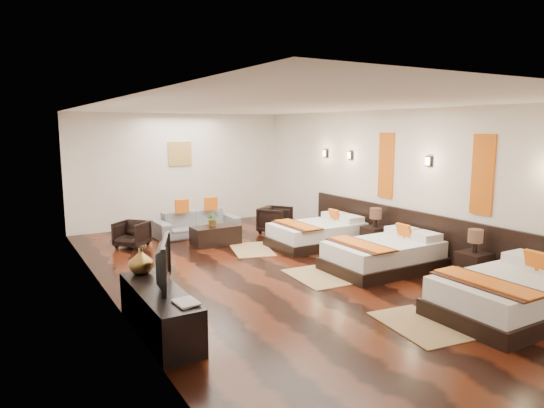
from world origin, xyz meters
TOP-DOWN VIEW (x-y plane):
  - floor at (0.00, 0.00)m, footprint 5.50×9.50m
  - ceiling at (0.00, 0.00)m, footprint 5.50×9.50m
  - back_wall at (0.00, 4.75)m, footprint 5.50×0.01m
  - left_wall at (-2.75, 0.00)m, footprint 0.01×9.50m
  - right_wall at (2.75, 0.00)m, footprint 0.01×9.50m
  - headboard_panel at (2.71, -0.80)m, footprint 0.08×6.60m
  - bed_near at (1.70, -3.23)m, footprint 2.12×1.33m
  - bed_mid at (1.70, -0.83)m, footprint 2.01×1.26m
  - bed_far at (1.69, 1.15)m, footprint 1.94×1.22m
  - nightstand_a at (2.44, -2.05)m, footprint 0.43×0.43m
  - nightstand_b at (2.45, 0.24)m, footprint 0.44×0.44m
  - jute_mat_near at (0.36, -2.86)m, footprint 0.90×1.29m
  - jute_mat_mid at (0.42, -0.60)m, footprint 0.84×1.25m
  - jute_mat_far at (0.32, 1.53)m, footprint 1.05×1.36m
  - tv_console at (-2.50, -1.44)m, footprint 0.50×1.80m
  - tv at (-2.45, -1.28)m, footprint 0.48×0.96m
  - book at (-2.50, -2.06)m, footprint 0.25×0.33m
  - figurine at (-2.50, -0.70)m, footprint 0.41×0.41m
  - sofa at (-0.13, 3.35)m, footprint 1.93×0.78m
  - armchair_left at (-1.70, 3.00)m, footprint 0.83×0.83m
  - armchair_right at (1.55, 2.66)m, footprint 0.93×0.94m
  - coffee_table at (-0.13, 2.30)m, footprint 1.01×0.52m
  - table_plant at (-0.19, 2.31)m, footprint 0.33×0.31m
  - orange_panel_a at (2.73, -1.90)m, footprint 0.04×0.40m
  - orange_panel_b at (2.73, 0.30)m, footprint 0.04×0.40m
  - sconce_mid at (2.70, -0.80)m, footprint 0.07×0.12m
  - sconce_far at (2.70, 1.40)m, footprint 0.07×0.12m
  - sconce_lounge at (2.70, 2.30)m, footprint 0.07×0.12m
  - gold_artwork at (0.00, 4.73)m, footprint 0.60×0.04m

SIDE VIEW (x-z plane):
  - floor at x=0.00m, z-range -0.01..0.01m
  - jute_mat_near at x=0.36m, z-range 0.00..0.01m
  - jute_mat_mid at x=0.42m, z-range 0.00..0.01m
  - jute_mat_far at x=0.32m, z-range 0.00..0.01m
  - coffee_table at x=-0.13m, z-range 0.00..0.40m
  - bed_far at x=1.69m, z-range -0.12..0.62m
  - bed_mid at x=1.70m, z-range -0.12..0.64m
  - armchair_left at x=-1.70m, z-range 0.00..0.54m
  - tv_console at x=-2.50m, z-range 0.00..0.55m
  - bed_near at x=1.70m, z-range -0.13..0.68m
  - sofa at x=-0.13m, z-range 0.00..0.56m
  - nightstand_a at x=2.44m, z-range -0.13..0.73m
  - nightstand_b at x=2.45m, z-range -0.13..0.74m
  - armchair_right at x=1.55m, z-range 0.00..0.62m
  - headboard_panel at x=2.71m, z-range 0.00..0.90m
  - table_plant at x=-0.19m, z-range 0.40..0.70m
  - book at x=-2.50m, z-range 0.55..0.58m
  - figurine at x=-2.50m, z-range 0.55..0.89m
  - tv at x=-2.45m, z-range 0.55..1.12m
  - back_wall at x=0.00m, z-range 0.00..2.80m
  - left_wall at x=-2.75m, z-range 0.00..2.80m
  - right_wall at x=2.75m, z-range 0.00..2.80m
  - orange_panel_a at x=2.73m, z-range 1.05..2.35m
  - orange_panel_b at x=2.73m, z-range 1.05..2.35m
  - gold_artwork at x=0.00m, z-range 1.50..2.10m
  - sconce_mid at x=2.70m, z-range 1.76..1.94m
  - sconce_far at x=2.70m, z-range 1.76..1.94m
  - sconce_lounge at x=2.70m, z-range 1.76..1.94m
  - ceiling at x=0.00m, z-range 2.79..2.80m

